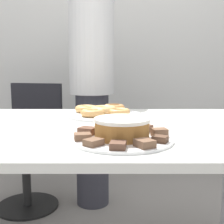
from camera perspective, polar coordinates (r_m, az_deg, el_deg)
name	(u,v)px	position (r m, az deg, el deg)	size (l,w,h in m)	color
wall_back	(110,32)	(2.92, -0.38, 14.36)	(8.00, 0.05, 2.60)	silver
table	(106,145)	(1.35, -1.04, -6.08)	(1.54, 1.01, 0.75)	silver
person_standing	(93,85)	(2.19, -3.50, 4.92)	(0.31, 0.31, 1.64)	#383842
office_chair_left	(30,149)	(2.33, -14.68, -6.57)	(0.52, 0.52, 0.87)	black
plate_cake	(123,139)	(1.08, 2.02, -5.04)	(0.35, 0.35, 0.01)	white
plate_donuts	(105,115)	(1.59, -1.36, -0.51)	(0.39, 0.39, 0.01)	white
frosted_cake	(123,128)	(1.07, 2.03, -2.95)	(0.19, 0.19, 0.07)	#9E662D
lamington_0	(89,131)	(1.13, -4.30, -3.45)	(0.07, 0.07, 0.03)	brown
lamington_1	(84,137)	(1.05, -5.19, -4.50)	(0.06, 0.06, 0.02)	brown
lamington_2	(95,142)	(0.98, -3.21, -5.55)	(0.07, 0.07, 0.02)	brown
lamington_3	(119,145)	(0.94, 1.30, -6.09)	(0.05, 0.06, 0.02)	brown
lamington_4	(146,143)	(0.96, 6.19, -5.73)	(0.07, 0.07, 0.02)	brown
lamington_5	(161,139)	(1.03, 9.00, -4.91)	(0.06, 0.06, 0.02)	#513828
lamington_6	(161,132)	(1.11, 8.86, -3.72)	(0.06, 0.05, 0.03)	brown
lamington_7	(147,129)	(1.17, 6.37, -3.02)	(0.06, 0.06, 0.03)	brown
lamington_8	(126,127)	(1.20, 2.59, -2.82)	(0.05, 0.06, 0.02)	brown
lamington_9	(105,128)	(1.19, -1.33, -2.97)	(0.06, 0.06, 0.02)	brown
donut_0	(105,110)	(1.59, -1.37, 0.37)	(0.13, 0.13, 0.04)	#E5AD66
donut_1	(120,112)	(1.56, 1.44, 0.05)	(0.12, 0.12, 0.03)	tan
donut_2	(115,108)	(1.67, 0.56, 0.77)	(0.12, 0.12, 0.04)	#C68447
donut_3	(87,109)	(1.65, -4.57, 0.60)	(0.12, 0.12, 0.03)	tan
donut_4	(94,113)	(1.52, -3.39, -0.13)	(0.11, 0.11, 0.03)	tan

